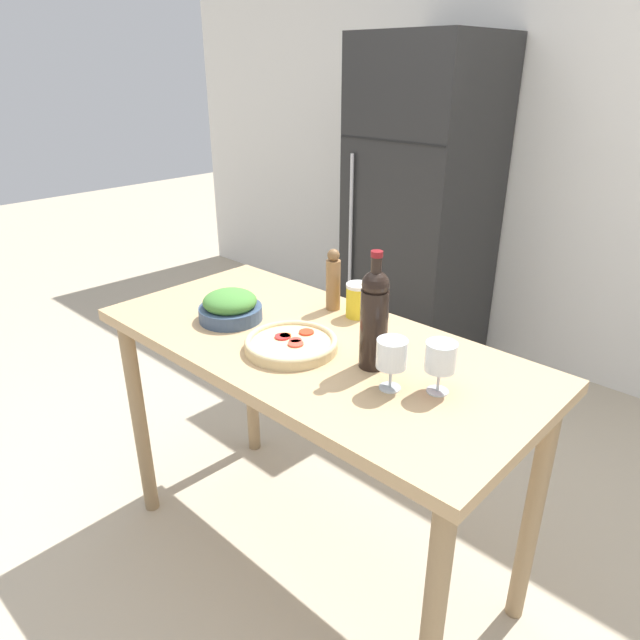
# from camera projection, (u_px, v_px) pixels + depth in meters

# --- Properties ---
(ground_plane) EXTENTS (14.00, 14.00, 0.00)m
(ground_plane) POSITION_uv_depth(u_px,v_px,m) (314.00, 553.00, 2.15)
(ground_plane) COLOR #BCAD93
(wall_back) EXTENTS (6.40, 0.08, 2.60)m
(wall_back) POSITION_uv_depth(u_px,v_px,m) (584.00, 144.00, 2.97)
(wall_back) COLOR silver
(wall_back) RESTS_ON ground_plane
(refrigerator) EXTENTS (0.67, 0.72, 1.84)m
(refrigerator) POSITION_uv_depth(u_px,v_px,m) (422.00, 208.00, 3.31)
(refrigerator) COLOR black
(refrigerator) RESTS_ON ground_plane
(prep_counter) EXTENTS (1.45, 0.68, 0.89)m
(prep_counter) POSITION_uv_depth(u_px,v_px,m) (313.00, 373.00, 1.83)
(prep_counter) COLOR tan
(prep_counter) RESTS_ON ground_plane
(wine_bottle) EXTENTS (0.08, 0.08, 0.34)m
(wine_bottle) POSITION_uv_depth(u_px,v_px,m) (375.00, 316.00, 1.57)
(wine_bottle) COLOR black
(wine_bottle) RESTS_ON prep_counter
(wine_glass_near) EXTENTS (0.08, 0.08, 0.14)m
(wine_glass_near) POSITION_uv_depth(u_px,v_px,m) (392.00, 356.00, 1.48)
(wine_glass_near) COLOR silver
(wine_glass_near) RESTS_ON prep_counter
(wine_glass_far) EXTENTS (0.08, 0.08, 0.14)m
(wine_glass_far) POSITION_uv_depth(u_px,v_px,m) (441.00, 358.00, 1.46)
(wine_glass_far) COLOR silver
(wine_glass_far) RESTS_ON prep_counter
(pepper_mill) EXTENTS (0.05, 0.05, 0.22)m
(pepper_mill) POSITION_uv_depth(u_px,v_px,m) (333.00, 281.00, 1.97)
(pepper_mill) COLOR olive
(pepper_mill) RESTS_ON prep_counter
(salad_bowl) EXTENTS (0.21, 0.21, 0.10)m
(salad_bowl) POSITION_uv_depth(u_px,v_px,m) (230.00, 307.00, 1.91)
(salad_bowl) COLOR #384C6B
(salad_bowl) RESTS_ON prep_counter
(homemade_pizza) EXTENTS (0.28, 0.28, 0.04)m
(homemade_pizza) POSITION_uv_depth(u_px,v_px,m) (291.00, 344.00, 1.72)
(homemade_pizza) COLOR #DBC189
(homemade_pizza) RESTS_ON prep_counter
(salt_canister) EXTENTS (0.08, 0.08, 0.12)m
(salt_canister) POSITION_uv_depth(u_px,v_px,m) (358.00, 300.00, 1.93)
(salt_canister) COLOR yellow
(salt_canister) RESTS_ON prep_counter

